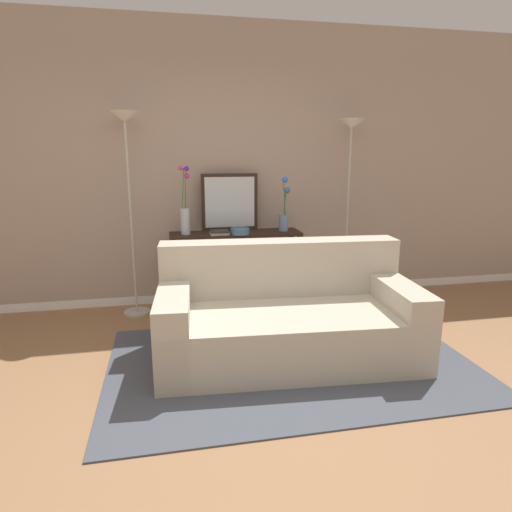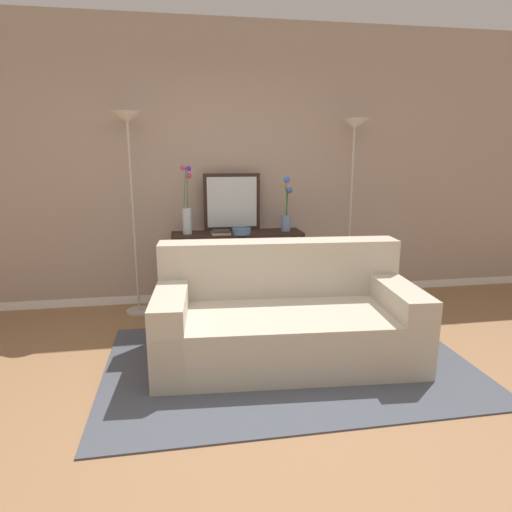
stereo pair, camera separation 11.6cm
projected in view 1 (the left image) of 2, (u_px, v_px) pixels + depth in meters
name	position (u px, v px, depth m)	size (l,w,h in m)	color
ground_plane	(254.00, 423.00, 2.68)	(16.00, 16.00, 0.02)	#936B47
back_wall	(209.00, 167.00, 4.63)	(12.00, 0.15, 2.88)	white
area_rug	(291.00, 362.00, 3.42)	(2.76, 1.77, 0.01)	#474C56
couch	(286.00, 318.00, 3.51)	(2.05, 1.13, 0.88)	#BCB29E
console_table	(236.00, 256.00, 4.55)	(1.33, 0.36, 0.80)	black
floor_lamp_left	(127.00, 158.00, 4.13)	(0.28, 0.28, 1.96)	#B7B2A8
floor_lamp_right	(350.00, 160.00, 4.57)	(0.28, 0.28, 1.93)	#B7B2A8
wall_mirror	(230.00, 202.00, 4.56)	(0.58, 0.02, 0.59)	black
vase_tall_flowers	(185.00, 213.00, 4.35)	(0.11, 0.09, 0.67)	silver
vase_short_flowers	(284.00, 211.00, 4.54)	(0.12, 0.12, 0.56)	#6B84AD
fruit_bowl	(240.00, 231.00, 4.39)	(0.19, 0.19, 0.06)	#4C7093
book_stack	(219.00, 233.00, 4.37)	(0.19, 0.15, 0.04)	tan
book_row_under_console	(207.00, 303.00, 4.61)	(0.47, 0.15, 0.13)	#1E7075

